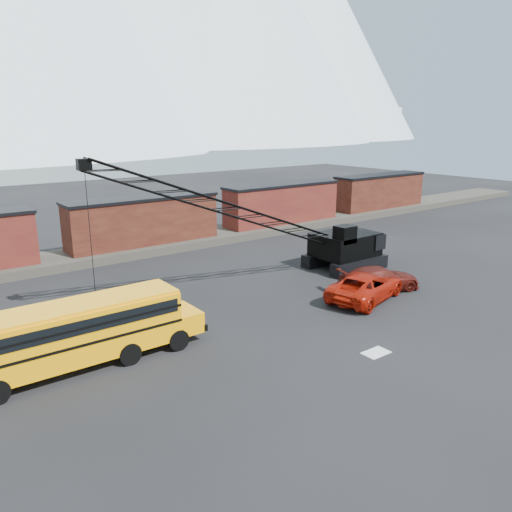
{
  "coord_description": "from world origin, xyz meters",
  "views": [
    {
      "loc": [
        -18.14,
        -18.7,
        11.3
      ],
      "look_at": [
        0.23,
        5.71,
        3.0
      ],
      "focal_mm": 35.0,
      "sensor_mm": 36.0,
      "label": 1
    }
  ],
  "objects": [
    {
      "name": "snow_patch",
      "position": [
        0.5,
        -4.0,
        0.01
      ],
      "size": [
        1.4,
        0.9,
        0.02
      ],
      "primitive_type": "cube",
      "color": "silver",
      "rests_on": "ground"
    },
    {
      "name": "crawler_crane",
      "position": [
        1.72,
        7.67,
        4.97
      ],
      "size": [
        23.24,
        4.2,
        9.61
      ],
      "color": "black",
      "rests_on": "ground"
    },
    {
      "name": "red_pickup",
      "position": [
        6.09,
        1.61,
        0.9
      ],
      "size": [
        7.0,
        4.52,
        1.79
      ],
      "primitive_type": "imported",
      "rotation": [
        0.0,
        0.0,
        1.83
      ],
      "color": "#A71708",
      "rests_on": "ground"
    },
    {
      "name": "maroon_suv",
      "position": [
        8.16,
        2.2,
        0.84
      ],
      "size": [
        6.21,
        3.83,
        1.68
      ],
      "primitive_type": "imported",
      "rotation": [
        0.0,
        0.0,
        1.3
      ],
      "color": "#4E130E",
      "rests_on": "ground"
    },
    {
      "name": "boxcar_mid",
      "position": [
        0.0,
        22.0,
        2.76
      ],
      "size": [
        13.7,
        3.1,
        4.17
      ],
      "color": "#522517",
      "rests_on": "gravel_berm"
    },
    {
      "name": "school_bus",
      "position": [
        -11.74,
        3.45,
        1.79
      ],
      "size": [
        11.65,
        2.65,
        3.19
      ],
      "color": "#F99D05",
      "rests_on": "ground"
    },
    {
      "name": "boxcar_east_near",
      "position": [
        16.0,
        22.0,
        2.76
      ],
      "size": [
        13.7,
        3.1,
        4.17
      ],
      "color": "#471414",
      "rests_on": "gravel_berm"
    },
    {
      "name": "gravel_berm",
      "position": [
        0.0,
        22.0,
        0.35
      ],
      "size": [
        120.0,
        5.0,
        0.7
      ],
      "primitive_type": "cube",
      "color": "#454038",
      "rests_on": "ground"
    },
    {
      "name": "ground",
      "position": [
        0.0,
        0.0,
        0.0
      ],
      "size": [
        160.0,
        160.0,
        0.0
      ],
      "primitive_type": "plane",
      "color": "black",
      "rests_on": "ground"
    },
    {
      "name": "boxcar_east_far",
      "position": [
        32.0,
        22.0,
        2.76
      ],
      "size": [
        13.7,
        3.1,
        4.17
      ],
      "color": "#522517",
      "rests_on": "gravel_berm"
    }
  ]
}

